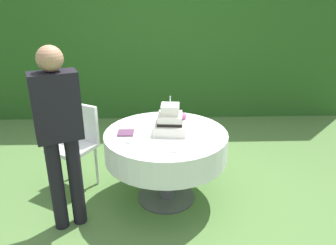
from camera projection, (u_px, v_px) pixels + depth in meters
ground_plane at (166, 197)px, 3.36m from camera, size 20.00×20.00×0.00m
foliage_hedge at (161, 28)px, 5.23m from camera, size 6.08×0.62×2.84m
cake_table at (166, 146)px, 3.15m from camera, size 1.17×1.17×0.72m
wedding_cake at (171, 122)px, 3.08m from camera, size 0.33×0.33×0.35m
serving_plate_near at (204, 134)px, 3.06m from camera, size 0.12×0.12×0.01m
serving_plate_far at (133, 141)px, 2.92m from camera, size 0.13×0.13×0.01m
serving_plate_left at (181, 118)px, 3.45m from camera, size 0.10×0.10×0.01m
serving_plate_right at (174, 149)px, 2.76m from camera, size 0.12×0.12×0.01m
napkin_stack at (126, 133)px, 3.07m from camera, size 0.15×0.15×0.01m
garden_chair at (77, 139)px, 3.40m from camera, size 0.55×0.55×0.89m
standing_person at (59, 129)px, 2.64m from camera, size 0.41×0.32×1.60m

